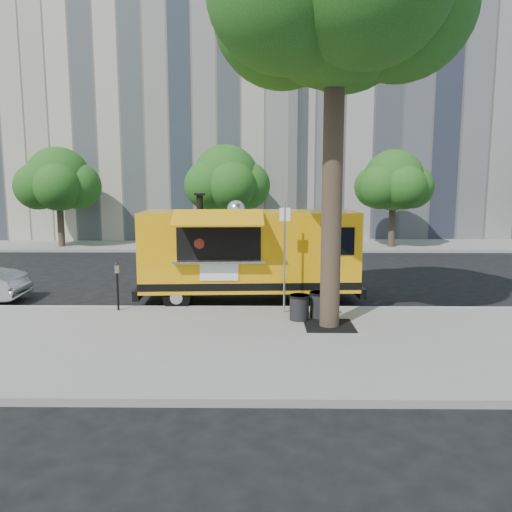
# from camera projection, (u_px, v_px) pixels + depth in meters

# --- Properties ---
(ground) EXTENTS (120.00, 120.00, 0.00)m
(ground) POSITION_uv_depth(u_px,v_px,m) (230.00, 304.00, 15.04)
(ground) COLOR black
(ground) RESTS_ON ground
(sidewalk) EXTENTS (60.00, 6.00, 0.15)m
(sidewalk) POSITION_uv_depth(u_px,v_px,m) (219.00, 344.00, 11.08)
(sidewalk) COLOR gray
(sidewalk) RESTS_ON ground
(curb) EXTENTS (60.00, 0.14, 0.16)m
(curb) POSITION_uv_depth(u_px,v_px,m) (228.00, 309.00, 14.11)
(curb) COLOR #999993
(curb) RESTS_ON ground
(far_sidewalk) EXTENTS (60.00, 5.00, 0.15)m
(far_sidewalk) POSITION_uv_depth(u_px,v_px,m) (245.00, 245.00, 28.38)
(far_sidewalk) COLOR gray
(far_sidewalk) RESTS_ON ground
(building_left) EXTENTS (22.00, 14.00, 24.00)m
(building_left) POSITION_uv_depth(u_px,v_px,m) (135.00, 62.00, 35.12)
(building_left) COLOR #B7AD99
(building_left) RESTS_ON ground
(building_mid) EXTENTS (20.00, 14.00, 20.00)m
(building_mid) POSITION_uv_depth(u_px,v_px,m) (414.00, 93.00, 36.18)
(building_mid) COLOR gray
(building_mid) RESTS_ON ground
(tree_well) EXTENTS (1.20, 1.20, 0.02)m
(tree_well) POSITION_uv_depth(u_px,v_px,m) (329.00, 326.00, 12.22)
(tree_well) COLOR black
(tree_well) RESTS_ON sidewalk
(far_tree_a) EXTENTS (3.42, 3.42, 5.36)m
(far_tree_a) POSITION_uv_depth(u_px,v_px,m) (58.00, 179.00, 26.76)
(far_tree_a) COLOR #33261C
(far_tree_a) RESTS_ON far_sidewalk
(far_tree_b) EXTENTS (3.60, 3.60, 5.50)m
(far_tree_b) POSITION_uv_depth(u_px,v_px,m) (226.00, 178.00, 27.05)
(far_tree_b) COLOR #33261C
(far_tree_b) RESTS_ON far_sidewalk
(far_tree_c) EXTENTS (3.24, 3.24, 5.21)m
(far_tree_c) POSITION_uv_depth(u_px,v_px,m) (394.00, 180.00, 26.67)
(far_tree_c) COLOR #33261C
(far_tree_c) RESTS_ON far_sidewalk
(sign_post) EXTENTS (0.28, 0.06, 3.00)m
(sign_post) POSITION_uv_depth(u_px,v_px,m) (285.00, 250.00, 13.22)
(sign_post) COLOR silver
(sign_post) RESTS_ON sidewalk
(parking_meter) EXTENTS (0.11, 0.11, 1.33)m
(parking_meter) POSITION_uv_depth(u_px,v_px,m) (117.00, 280.00, 13.60)
(parking_meter) COLOR black
(parking_meter) RESTS_ON sidewalk
(food_truck) EXTENTS (6.78, 3.34, 3.29)m
(food_truck) POSITION_uv_depth(u_px,v_px,m) (248.00, 252.00, 14.98)
(food_truck) COLOR #F4A50C
(food_truck) RESTS_ON ground
(trash_bin_left) EXTENTS (0.54, 0.54, 0.65)m
(trash_bin_left) POSITION_uv_depth(u_px,v_px,m) (299.00, 307.00, 12.72)
(trash_bin_left) COLOR black
(trash_bin_left) RESTS_ON sidewalk
(trash_bin_right) EXTENTS (0.56, 0.56, 0.67)m
(trash_bin_right) POSITION_uv_depth(u_px,v_px,m) (320.00, 304.00, 12.94)
(trash_bin_right) COLOR black
(trash_bin_right) RESTS_ON sidewalk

